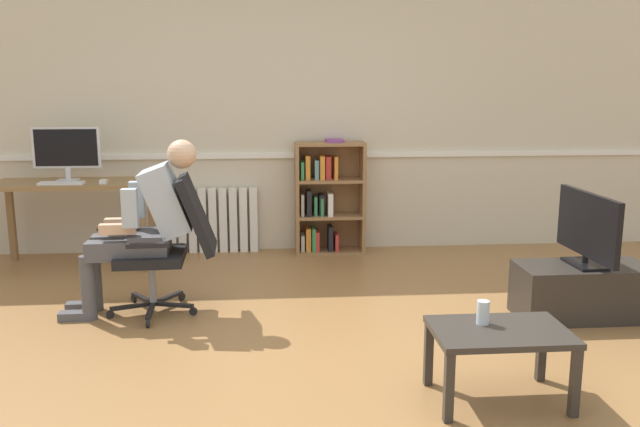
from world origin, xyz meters
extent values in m
plane|color=olive|center=(0.00, 0.00, 0.00)|extent=(18.00, 18.00, 0.00)
cube|color=beige|center=(0.00, 2.65, 1.35)|extent=(12.00, 0.10, 2.70)
cube|color=white|center=(0.00, 2.58, 0.92)|extent=(12.00, 0.03, 0.05)
cube|color=olive|center=(-1.29, 1.91, 0.36)|extent=(0.06, 0.06, 0.72)
cube|color=olive|center=(-1.29, 2.39, 0.36)|extent=(0.06, 0.06, 0.72)
cube|color=olive|center=(-2.54, 2.39, 0.36)|extent=(0.06, 0.06, 0.72)
cube|color=olive|center=(-1.92, 2.15, 0.74)|extent=(1.34, 0.56, 0.04)
cube|color=silver|center=(-1.96, 2.21, 0.76)|extent=(0.18, 0.14, 0.01)
cube|color=silver|center=(-1.96, 2.23, 0.82)|extent=(0.04, 0.02, 0.10)
cube|color=silver|center=(-1.96, 2.23, 1.05)|extent=(0.58, 0.02, 0.36)
cube|color=black|center=(-1.96, 2.22, 1.05)|extent=(0.53, 0.00, 0.32)
cube|color=white|center=(-1.96, 2.01, 0.77)|extent=(0.37, 0.12, 0.02)
cube|color=white|center=(-1.61, 2.03, 0.77)|extent=(0.06, 0.10, 0.03)
cube|color=olive|center=(0.06, 2.42, 0.53)|extent=(0.03, 0.28, 1.06)
cube|color=olive|center=(0.68, 2.42, 0.53)|extent=(0.03, 0.28, 1.06)
cube|color=olive|center=(0.37, 2.56, 0.53)|extent=(0.62, 0.02, 1.06)
cube|color=olive|center=(0.37, 2.42, 0.01)|extent=(0.59, 0.28, 0.03)
cube|color=olive|center=(0.37, 2.42, 0.36)|extent=(0.59, 0.28, 0.03)
cube|color=olive|center=(0.37, 2.42, 0.70)|extent=(0.59, 0.28, 0.03)
cube|color=olive|center=(0.37, 2.42, 1.04)|extent=(0.59, 0.28, 0.03)
cube|color=beige|center=(0.11, 2.43, 0.10)|extent=(0.03, 0.19, 0.15)
cube|color=beige|center=(0.11, 2.43, 0.47)|extent=(0.03, 0.19, 0.20)
cube|color=#38844C|center=(0.11, 2.41, 0.80)|extent=(0.03, 0.19, 0.17)
cube|color=orange|center=(0.17, 2.42, 0.14)|extent=(0.05, 0.19, 0.22)
cube|color=black|center=(0.17, 2.41, 0.49)|extent=(0.04, 0.19, 0.24)
cube|color=orange|center=(0.16, 2.42, 0.83)|extent=(0.04, 0.19, 0.22)
cube|color=#38844C|center=(0.22, 2.40, 0.14)|extent=(0.03, 0.19, 0.22)
cube|color=#38844C|center=(0.23, 2.44, 0.46)|extent=(0.03, 0.19, 0.18)
cube|color=#6699A3|center=(0.25, 2.44, 0.80)|extent=(0.04, 0.19, 0.18)
cube|color=red|center=(0.25, 2.41, 0.12)|extent=(0.03, 0.19, 0.19)
cube|color=#38844C|center=(0.29, 2.43, 0.45)|extent=(0.03, 0.19, 0.17)
cube|color=orange|center=(0.30, 2.41, 0.83)|extent=(0.04, 0.19, 0.22)
cube|color=black|center=(0.38, 2.41, 0.15)|extent=(0.04, 0.19, 0.24)
cube|color=black|center=(0.29, 2.44, 0.47)|extent=(0.05, 0.19, 0.19)
cube|color=red|center=(0.35, 2.43, 0.82)|extent=(0.05, 0.19, 0.21)
cube|color=red|center=(0.43, 2.41, 0.11)|extent=(0.03, 0.19, 0.16)
cube|color=white|center=(0.37, 2.40, 0.48)|extent=(0.05, 0.19, 0.21)
cube|color=orange|center=(0.42, 2.40, 0.82)|extent=(0.03, 0.19, 0.21)
cube|color=#89428E|center=(0.42, 2.45, 1.07)|extent=(0.16, 0.22, 0.02)
cube|color=white|center=(-1.12, 2.54, 0.31)|extent=(0.07, 0.08, 0.62)
cube|color=white|center=(-1.03, 2.54, 0.31)|extent=(0.07, 0.08, 0.62)
cube|color=white|center=(-0.93, 2.54, 0.31)|extent=(0.07, 0.08, 0.62)
cube|color=white|center=(-0.83, 2.54, 0.31)|extent=(0.07, 0.08, 0.62)
cube|color=white|center=(-0.74, 2.54, 0.31)|extent=(0.07, 0.08, 0.62)
cube|color=white|center=(-0.64, 2.54, 0.31)|extent=(0.07, 0.08, 0.62)
cube|color=white|center=(-0.54, 2.54, 0.31)|extent=(0.07, 0.08, 0.62)
cube|color=white|center=(-0.45, 2.54, 0.31)|extent=(0.07, 0.08, 0.62)
cube|color=white|center=(-0.35, 2.54, 0.31)|extent=(0.07, 0.08, 0.62)
cube|color=black|center=(-1.04, 0.70, 0.07)|extent=(0.05, 0.30, 0.02)
cylinder|color=black|center=(-1.03, 0.55, 0.03)|extent=(0.02, 0.06, 0.06)
cube|color=black|center=(-0.90, 0.81, 0.07)|extent=(0.30, 0.12, 0.02)
cylinder|color=black|center=(-0.75, 0.76, 0.03)|extent=(0.06, 0.04, 0.06)
cube|color=black|center=(-0.96, 0.97, 0.07)|extent=(0.20, 0.27, 0.02)
cylinder|color=black|center=(-0.87, 1.10, 0.03)|extent=(0.05, 0.06, 0.06)
cube|color=black|center=(-1.13, 0.97, 0.07)|extent=(0.21, 0.26, 0.02)
cylinder|color=black|center=(-1.23, 1.09, 0.03)|extent=(0.05, 0.06, 0.06)
cube|color=black|center=(-1.18, 0.80, 0.07)|extent=(0.29, 0.14, 0.02)
cylinder|color=black|center=(-1.32, 0.75, 0.03)|extent=(0.06, 0.04, 0.06)
cylinder|color=gray|center=(-1.04, 0.85, 0.23)|extent=(0.05, 0.05, 0.30)
cube|color=black|center=(-1.04, 0.85, 0.41)|extent=(0.47, 0.47, 0.07)
cube|color=black|center=(-0.71, 0.86, 0.71)|extent=(0.27, 0.44, 0.55)
cube|color=black|center=(-1.03, 1.11, 0.56)|extent=(0.28, 0.05, 0.03)
cube|color=black|center=(-1.01, 0.59, 0.56)|extent=(0.28, 0.05, 0.03)
cube|color=#4C4C51|center=(-1.04, 0.85, 0.52)|extent=(0.27, 0.35, 0.14)
cube|color=#A3B2C1|center=(-0.92, 0.85, 0.81)|extent=(0.36, 0.35, 0.52)
sphere|color=#D6A884|center=(-0.80, 0.86, 1.13)|extent=(0.20, 0.20, 0.20)
cube|color=black|center=(-1.32, 0.84, 0.62)|extent=(0.15, 0.04, 0.02)
cube|color=#4C4C51|center=(-1.25, 0.94, 0.49)|extent=(0.42, 0.14, 0.13)
cylinder|color=#4C4C51|center=(-1.46, 0.94, 0.23)|extent=(0.10, 0.10, 0.46)
cube|color=#4C4C51|center=(-1.56, 0.93, 0.03)|extent=(0.22, 0.10, 0.06)
cube|color=#4C4C51|center=(-1.25, 0.74, 0.49)|extent=(0.42, 0.14, 0.13)
cylinder|color=#4C4C51|center=(-1.46, 0.74, 0.23)|extent=(0.10, 0.10, 0.46)
cube|color=#4C4C51|center=(-1.56, 0.73, 0.03)|extent=(0.22, 0.10, 0.06)
cube|color=#A3B2C1|center=(-1.15, 1.01, 0.79)|extent=(0.10, 0.08, 0.26)
cube|color=#D6A884|center=(-1.24, 0.94, 0.64)|extent=(0.24, 0.08, 0.07)
cube|color=#A3B2C1|center=(-1.14, 0.69, 0.79)|extent=(0.10, 0.08, 0.26)
cube|color=#D6A884|center=(-1.24, 0.75, 0.64)|extent=(0.24, 0.08, 0.07)
cube|color=#2D2823|center=(1.95, 0.51, 0.19)|extent=(0.91, 0.43, 0.37)
cube|color=black|center=(1.95, 0.51, 0.38)|extent=(0.21, 0.33, 0.02)
cylinder|color=black|center=(1.95, 0.51, 0.42)|extent=(0.04, 0.04, 0.05)
cube|color=black|center=(1.95, 0.51, 0.66)|extent=(0.07, 0.78, 0.44)
cube|color=white|center=(1.98, 0.51, 0.66)|extent=(0.03, 0.73, 0.40)
cube|color=#332D28|center=(0.63, -0.85, 0.18)|extent=(0.04, 0.04, 0.36)
cube|color=#332D28|center=(1.26, -0.85, 0.18)|extent=(0.04, 0.04, 0.36)
cube|color=#332D28|center=(1.26, -0.45, 0.18)|extent=(0.04, 0.04, 0.36)
cube|color=#332D28|center=(0.63, -0.45, 0.18)|extent=(0.04, 0.04, 0.36)
cube|color=#332D28|center=(0.95, -0.65, 0.37)|extent=(0.69, 0.47, 0.03)
cylinder|color=silver|center=(0.88, -0.57, 0.45)|extent=(0.07, 0.07, 0.12)
camera|label=1|loc=(-0.23, -3.80, 1.64)|focal=37.72mm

